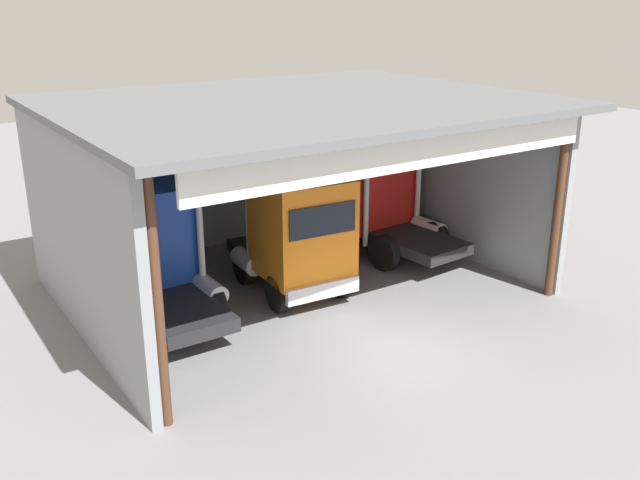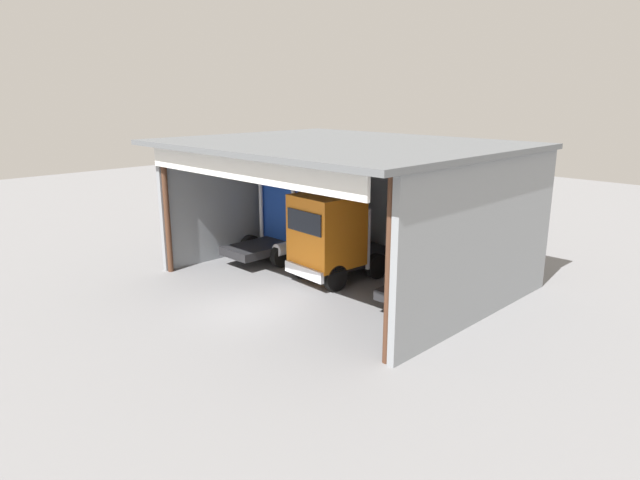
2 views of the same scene
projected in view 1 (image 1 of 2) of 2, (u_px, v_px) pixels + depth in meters
name	position (u px, v px, depth m)	size (l,w,h in m)	color
ground_plane	(395.00, 350.00, 17.27)	(80.00, 80.00, 0.00)	slate
workshop_shed	(278.00, 156.00, 20.39)	(12.89, 10.58, 5.64)	gray
truck_blue_center_bay	(148.00, 247.00, 18.98)	(2.68, 5.23, 3.49)	#1E47B7
truck_orange_left_bay	(297.00, 234.00, 19.86)	(2.60, 4.92, 3.58)	orange
truck_red_right_bay	(377.00, 198.00, 23.63)	(2.99, 5.16, 3.51)	red
oil_drum	(177.00, 254.00, 22.44)	(0.58, 0.58, 0.86)	gold
tool_cart	(298.00, 230.00, 24.56)	(0.90, 0.60, 1.00)	black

